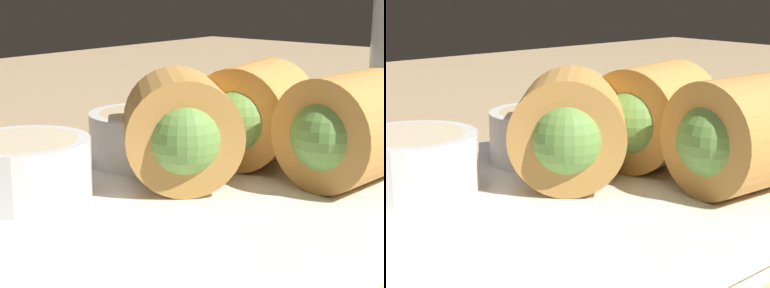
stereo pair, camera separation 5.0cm
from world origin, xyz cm
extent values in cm
cube|color=tan|center=(0.00, 0.00, 1.00)|extent=(180.00, 140.00, 2.00)
cube|color=white|center=(-3.20, -1.77, 2.60)|extent=(27.89, 23.66, 1.20)
cube|color=white|center=(-3.20, -1.77, 3.35)|extent=(29.01, 24.60, 0.30)
cylinder|color=#D19347|center=(-2.81, -0.60, 6.63)|extent=(8.76, 8.76, 6.26)
sphere|color=#6B9E47|center=(-4.27, -2.14, 6.63)|extent=(4.07, 4.07, 4.07)
cylinder|color=#D19347|center=(3.18, -7.89, 6.63)|extent=(6.69, 6.80, 6.26)
sphere|color=#6B9E47|center=(1.06, -7.69, 6.63)|extent=(4.07, 4.07, 4.07)
cylinder|color=#D19347|center=(3.50, -1.25, 6.63)|extent=(7.26, 7.36, 6.26)
sphere|color=#6B9E47|center=(1.41, -1.67, 6.63)|extent=(4.07, 4.07, 4.07)
cylinder|color=white|center=(-0.87, 4.04, 5.07)|extent=(7.01, 7.01, 3.15)
cylinder|color=#DBBC89|center=(-0.87, 4.04, 6.36)|extent=(5.75, 5.75, 0.57)
cylinder|color=white|center=(-10.06, 3.96, 5.07)|extent=(7.01, 7.01, 3.15)
cylinder|color=beige|center=(-10.06, 3.96, 6.36)|extent=(5.75, 5.75, 0.57)
camera|label=1|loc=(-29.15, -23.50, 14.65)|focal=60.00mm
camera|label=2|loc=(-25.66, -27.08, 14.65)|focal=60.00mm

